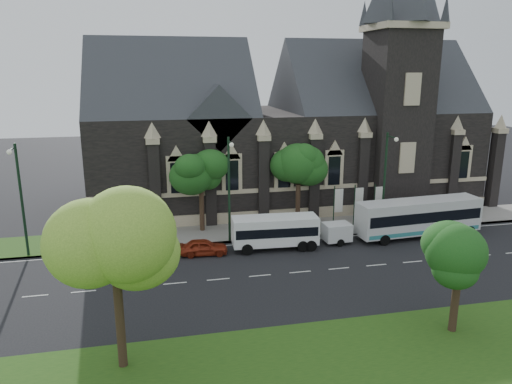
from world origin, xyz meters
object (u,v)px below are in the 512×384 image
object	(u,v)px
banner_flag_right	(377,200)
shuttle_bus	(275,230)
street_lamp_mid	(229,184)
tree_park_east	(461,252)
tree_walk_left	(203,169)
street_lamp_near	(386,177)
street_lamp_far	(20,195)
car_far_red	(204,247)
box_trailer	(337,232)
tour_coach	(419,217)
banner_flag_center	(357,202)
tree_park_near	(119,242)
sedan	(145,249)
banner_flag_left	(337,203)
tree_walk_right	(300,164)

from	to	relation	value
banner_flag_right	shuttle_bus	bearing A→B (deg)	-159.93
street_lamp_mid	tree_park_east	bearing A→B (deg)	-58.21
tree_walk_left	street_lamp_near	size ratio (longest dim) A/B	0.85
tree_walk_left	street_lamp_far	bearing A→B (deg)	-165.74
tree_park_east	tree_walk_left	distance (m)	23.36
car_far_red	street_lamp_far	bearing A→B (deg)	84.95
shuttle_bus	box_trailer	size ratio (longest dim) A/B	2.17
tour_coach	banner_flag_center	bearing A→B (deg)	133.32
tree_walk_left	box_trailer	size ratio (longest dim) A/B	2.34
tour_coach	shuttle_bus	bearing A→B (deg)	176.61
banner_flag_center	shuttle_bus	bearing A→B (deg)	-155.89
street_lamp_near	tree_park_near	bearing A→B (deg)	-143.92
street_lamp_mid	sedan	bearing A→B (deg)	-165.55
banner_flag_left	tour_coach	distance (m)	7.23
tree_walk_right	banner_flag_left	world-z (taller)	tree_walk_right
street_lamp_mid	shuttle_bus	size ratio (longest dim) A/B	1.27
shuttle_bus	box_trailer	xyz separation A→B (m)	(5.40, 0.11, -0.58)
banner_flag_center	car_far_red	world-z (taller)	banner_flag_center
tree_walk_left	tour_coach	xyz separation A→B (m)	(18.22, -5.49, -3.93)
box_trailer	street_lamp_mid	bearing A→B (deg)	164.64
banner_flag_center	banner_flag_right	distance (m)	2.00
tree_park_east	tree_park_near	bearing A→B (deg)	178.23
shuttle_bus	sedan	world-z (taller)	shuttle_bus
tree_walk_left	box_trailer	bearing A→B (deg)	-27.68
tree_park_east	shuttle_bus	bearing A→B (deg)	115.25
banner_flag_left	car_far_red	world-z (taller)	banner_flag_left
banner_flag_left	car_far_red	bearing A→B (deg)	-162.01
banner_flag_right	box_trailer	distance (m)	6.85
tour_coach	shuttle_bus	distance (m)	13.02
street_lamp_near	street_lamp_mid	xyz separation A→B (m)	(-14.00, 0.00, 0.00)
tree_walk_left	sedan	xyz separation A→B (m)	(-5.21, -5.42, -5.03)
car_far_red	banner_flag_left	bearing A→B (deg)	-67.64
tree_walk_right	tour_coach	bearing A→B (deg)	-30.82
tree_walk_right	tour_coach	xyz separation A→B (m)	(9.21, -5.49, -4.02)
street_lamp_mid	sedan	xyz separation A→B (m)	(-7.01, -1.81, -4.41)
shuttle_bus	sedan	xyz separation A→B (m)	(-10.42, 0.26, -0.86)
street_lamp_mid	tree_park_near	bearing A→B (deg)	-116.10
street_lamp_near	banner_flag_right	bearing A→B (deg)	81.44
banner_flag_left	car_far_red	size ratio (longest dim) A/B	1.06
car_far_red	banner_flag_right	bearing A→B (deg)	-71.74
banner_flag_right	box_trailer	size ratio (longest dim) A/B	1.23
sedan	car_far_red	size ratio (longest dim) A/B	1.12
street_lamp_far	banner_flag_left	bearing A→B (deg)	4.15
tree_park_near	street_lamp_mid	size ratio (longest dim) A/B	0.95
tour_coach	sedan	bearing A→B (deg)	175.60
tree_walk_left	tree_park_near	bearing A→B (deg)	-107.05
tour_coach	tree_walk_left	bearing A→B (deg)	159.01
shuttle_bus	banner_flag_center	bearing A→B (deg)	27.33
street_lamp_far	banner_flag_right	world-z (taller)	street_lamp_far
tree_park_east	street_lamp_mid	xyz separation A→B (m)	(-10.18, 16.42, 0.49)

